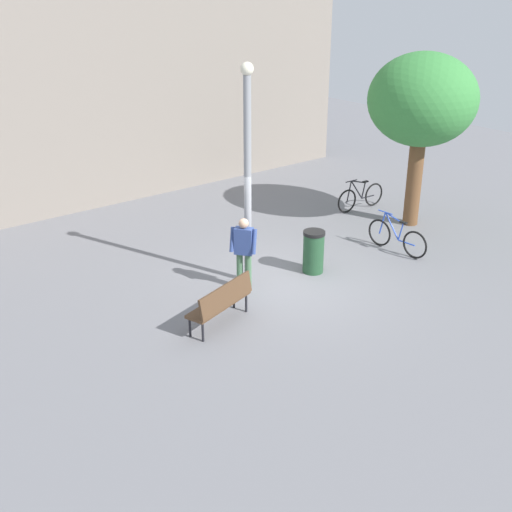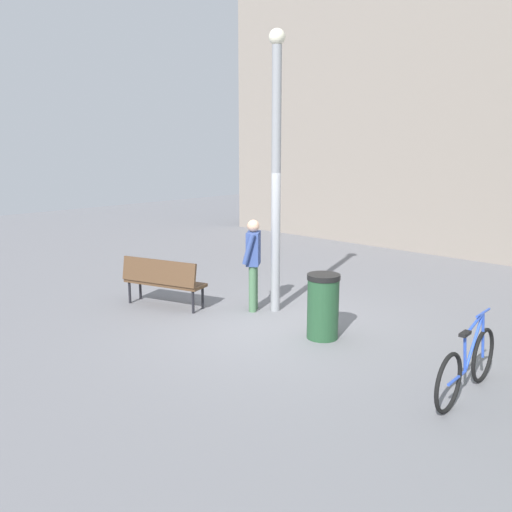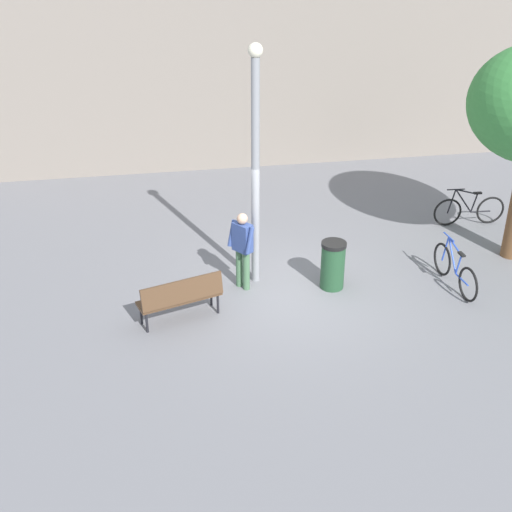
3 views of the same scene
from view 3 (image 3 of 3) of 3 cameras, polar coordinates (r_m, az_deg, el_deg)
The scene contains 8 objects.
ground_plane at distance 13.76m, azimuth 2.81°, elevation -3.08°, with size 36.00×36.00×0.00m, color slate.
building_facade at distance 20.32m, azimuth -2.44°, elevation 19.86°, with size 17.05×2.00×8.53m, color gray.
lamppost at distance 13.06m, azimuth -0.05°, elevation 8.19°, with size 0.28×0.28×4.88m.
person_by_lamppost at distance 13.45m, azimuth -1.17°, elevation 0.88°, with size 0.54×0.61×1.67m.
park_bench at distance 12.63m, azimuth -6.44°, elevation -3.39°, with size 1.67×0.92×0.92m.
bicycle_black at distance 17.31m, azimuth 17.68°, elevation 3.75°, with size 1.81×0.15×0.97m.
bicycle_blue at distance 14.35m, azimuth 16.58°, elevation -1.15°, with size 0.15×1.81×0.97m.
trash_bin at distance 13.76m, azimuth 6.56°, elevation -0.75°, with size 0.52×0.52×1.03m.
Camera 3 is at (-2.74, -11.50, 7.03)m, focal length 46.92 mm.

